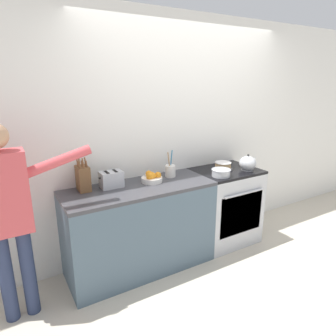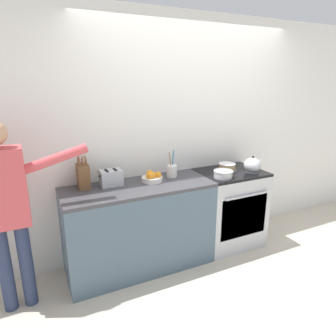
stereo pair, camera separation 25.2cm
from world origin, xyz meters
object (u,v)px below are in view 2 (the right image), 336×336
Objects in this scene: layer_cake at (227,167)px; toaster at (111,178)px; tea_kettle at (253,165)px; mixing_bowl at (223,174)px; person_baker at (7,203)px; knife_block at (83,176)px; utensil_crock at (172,171)px; stove_range at (228,208)px; fruit_bowl at (152,177)px.

layer_cake is 1.34m from toaster.
tea_kettle is at bearing -9.20° from toaster.
person_baker is at bearing 178.91° from mixing_bowl.
layer_cake is 0.70× the size of knife_block.
layer_cake is 0.26m from mixing_bowl.
layer_cake is at bearing 144.58° from tea_kettle.
stove_range is at bearing -9.60° from utensil_crock.
layer_cake is 1.60m from knife_block.
utensil_crock is at bearing 173.11° from layer_cake.
utensil_crock is at bearing 170.40° from stove_range.
layer_cake is at bearing -1.45° from fruit_bowl.
mixing_bowl is 1.18m from toaster.
tea_kettle is 0.15× the size of person_baker.
fruit_bowl is (0.67, -0.11, -0.08)m from knife_block.
tea_kettle reaches higher than stove_range.
utensil_crock is 0.18× the size of person_baker.
toaster is at bearing -9.82° from knife_block.
utensil_crock is at bearing 150.89° from mixing_bowl.
person_baker is (-2.27, -0.11, 0.52)m from stove_range.
knife_block is at bearing 167.08° from mixing_bowl.
layer_cake reaches higher than stove_range.
tea_kettle is 0.82× the size of utensil_crock.
layer_cake is 0.97× the size of tea_kettle.
mixing_bowl is 2.05m from person_baker.
stove_range is 3.91× the size of layer_cake.
fruit_bowl is 1.33m from person_baker.
toaster is (0.26, -0.04, -0.04)m from knife_block.
tea_kettle is at bearing 3.31° from mixing_bowl.
person_baker reaches higher than stove_range.
knife_block is at bearing 170.18° from toaster.
tea_kettle reaches higher than fruit_bowl.
tea_kettle is 1.13× the size of mixing_bowl.
layer_cake is 0.14× the size of person_baker.
mixing_bowl reaches higher than stove_range.
mixing_bowl is 0.73× the size of utensil_crock.
mixing_bowl is at bearing -12.92° from knife_block.
toaster is at bearing 170.80° from tea_kettle.
tea_kettle is at bearing -31.79° from stove_range.
layer_cake is at bearing 124.61° from stove_range.
knife_block is at bearing 170.54° from fruit_bowl.
utensil_crock is 0.66m from toaster.
layer_cake is 1.01× the size of toaster.
utensil_crock is at bearing 12.79° from fruit_bowl.
toaster is (-0.41, 0.07, 0.03)m from fruit_bowl.
tea_kettle reaches higher than layer_cake.
tea_kettle reaches higher than toaster.
tea_kettle is 1.58m from toaster.
knife_block is 0.20× the size of person_baker.
stove_range is at bearing 4.53° from person_baker.
utensil_crock reaches higher than fruit_bowl.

